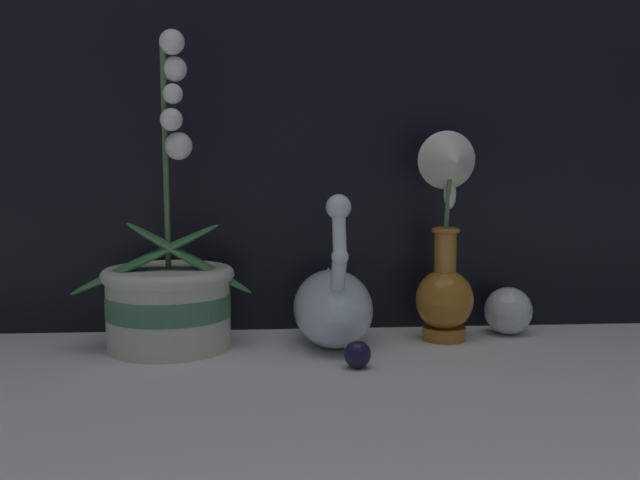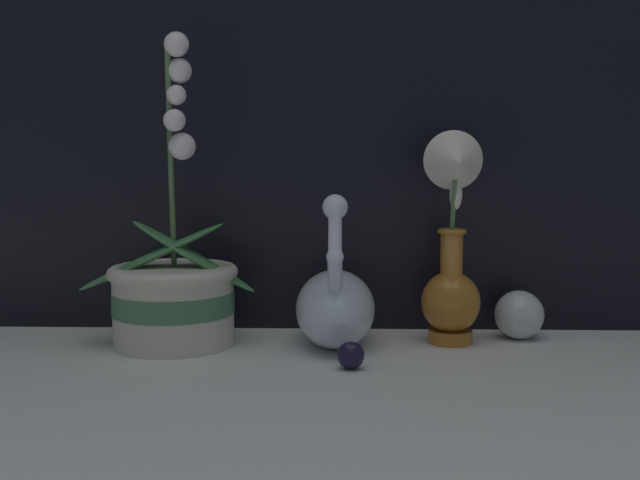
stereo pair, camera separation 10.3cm
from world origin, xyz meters
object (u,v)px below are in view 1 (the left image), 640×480
(blue_vase, at_px, (447,251))
(orchid_potted_plant, at_px, (169,294))
(swan_figurine, at_px, (333,304))
(glass_sphere, at_px, (508,311))

(blue_vase, bearing_deg, orchid_potted_plant, -178.42)
(orchid_potted_plant, bearing_deg, swan_figurine, 0.53)
(orchid_potted_plant, relative_size, swan_figurine, 2.00)
(orchid_potted_plant, xyz_separation_m, glass_sphere, (0.51, 0.05, -0.04))
(orchid_potted_plant, height_order, glass_sphere, orchid_potted_plant)
(orchid_potted_plant, relative_size, glass_sphere, 6.06)
(orchid_potted_plant, distance_m, swan_figurine, 0.23)
(orchid_potted_plant, height_order, swan_figurine, orchid_potted_plant)
(blue_vase, bearing_deg, glass_sphere, 19.09)
(swan_figurine, bearing_deg, glass_sphere, 9.45)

